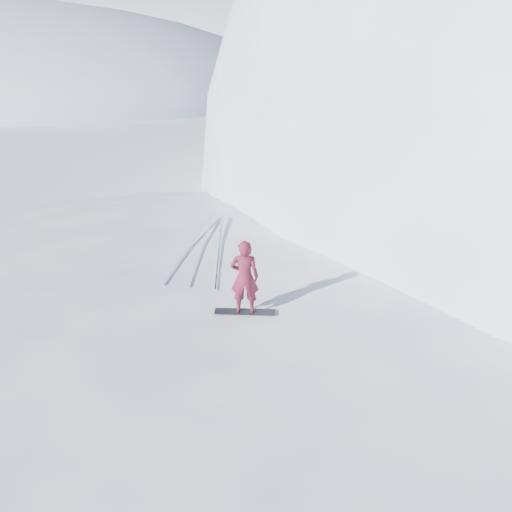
# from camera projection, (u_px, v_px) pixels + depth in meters

# --- Properties ---
(ground) EXTENTS (400.00, 400.00, 0.00)m
(ground) POSITION_uv_depth(u_px,v_px,m) (185.00, 408.00, 12.75)
(ground) COLOR white
(ground) RESTS_ON ground
(near_ridge) EXTENTS (36.00, 28.00, 4.80)m
(near_ridge) POSITION_uv_depth(u_px,v_px,m) (255.00, 349.00, 15.13)
(near_ridge) COLOR white
(near_ridge) RESTS_ON ground
(peak_shoulder) EXTENTS (28.00, 24.00, 18.00)m
(peak_shoulder) POSITION_uv_depth(u_px,v_px,m) (495.00, 204.00, 27.76)
(peak_shoulder) COLOR white
(peak_shoulder) RESTS_ON ground
(far_ridge_c) EXTENTS (140.00, 90.00, 36.00)m
(far_ridge_c) POSITION_uv_depth(u_px,v_px,m) (214.00, 71.00, 119.10)
(far_ridge_c) COLOR white
(far_ridge_c) RESTS_ON ground
(wind_bumps) EXTENTS (16.00, 14.40, 1.00)m
(wind_bumps) POSITION_uv_depth(u_px,v_px,m) (196.00, 357.00, 14.75)
(wind_bumps) COLOR white
(wind_bumps) RESTS_ON ground
(snowboard) EXTENTS (1.54, 0.63, 0.03)m
(snowboard) POSITION_uv_depth(u_px,v_px,m) (245.00, 312.00, 12.43)
(snowboard) COLOR black
(snowboard) RESTS_ON near_ridge
(snowboarder) EXTENTS (0.78, 0.60, 1.90)m
(snowboarder) POSITION_uv_depth(u_px,v_px,m) (245.00, 277.00, 12.03)
(snowboarder) COLOR maroon
(snowboarder) RESTS_ON snowboard
(board_tracks) EXTENTS (2.32, 5.96, 0.04)m
(board_tracks) POSITION_uv_depth(u_px,v_px,m) (208.00, 245.00, 16.29)
(board_tracks) COLOR silver
(board_tracks) RESTS_ON ground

